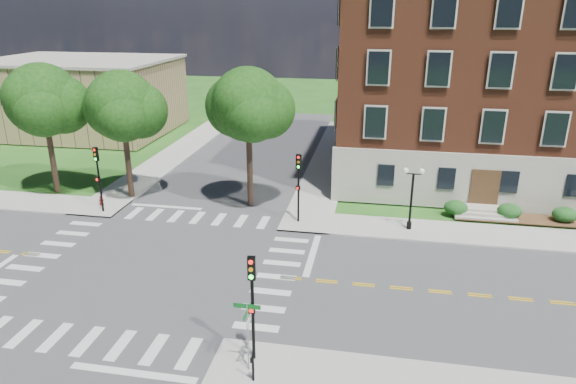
% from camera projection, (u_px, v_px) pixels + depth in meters
% --- Properties ---
extents(ground, '(160.00, 160.00, 0.00)m').
position_uv_depth(ground, '(155.00, 266.00, 29.67)').
color(ground, '#255919').
rests_on(ground, ground).
extents(road_ew, '(90.00, 12.00, 0.01)m').
position_uv_depth(road_ew, '(155.00, 266.00, 29.67)').
color(road_ew, '#3D3D3F').
rests_on(road_ew, ground).
extents(road_ns, '(12.00, 90.00, 0.01)m').
position_uv_depth(road_ns, '(155.00, 266.00, 29.67)').
color(road_ns, '#3D3D3F').
rests_on(road_ns, ground).
extents(sidewalk_ne, '(34.00, 34.00, 0.12)m').
position_uv_depth(sidewalk_ne, '(414.00, 191.00, 41.26)').
color(sidewalk_ne, '#9E9B93').
rests_on(sidewalk_ne, ground).
extents(sidewalk_nw, '(34.00, 34.00, 0.12)m').
position_uv_depth(sidewalk_nw, '(66.00, 171.00, 46.44)').
color(sidewalk_nw, '#9E9B93').
rests_on(sidewalk_nw, ground).
extents(crosswalk_east, '(2.20, 10.20, 0.02)m').
position_uv_depth(crosswalk_east, '(276.00, 277.00, 28.46)').
color(crosswalk_east, silver).
rests_on(crosswalk_east, ground).
extents(stop_bar_east, '(0.40, 5.50, 0.00)m').
position_uv_depth(stop_bar_east, '(312.00, 255.00, 30.96)').
color(stop_bar_east, silver).
rests_on(stop_bar_east, ground).
extents(main_building, '(30.60, 22.40, 16.50)m').
position_uv_depth(main_building, '(524.00, 79.00, 43.07)').
color(main_building, '#A29E8F').
rests_on(main_building, ground).
extents(secondary_building, '(20.40, 15.40, 8.30)m').
position_uv_depth(secondary_building, '(82.00, 95.00, 59.60)').
color(secondary_building, '#9D8456').
rests_on(secondary_building, ground).
extents(tree_b, '(5.54, 5.54, 10.12)m').
position_uv_depth(tree_b, '(43.00, 100.00, 38.55)').
color(tree_b, black).
rests_on(tree_b, ground).
extents(tree_c, '(5.21, 5.21, 9.70)m').
position_uv_depth(tree_c, '(122.00, 106.00, 37.68)').
color(tree_c, black).
rests_on(tree_c, ground).
extents(tree_d, '(5.26, 5.26, 10.15)m').
position_uv_depth(tree_d, '(248.00, 105.00, 35.90)').
color(tree_d, black).
rests_on(tree_d, ground).
extents(traffic_signal_se, '(0.34, 0.38, 4.80)m').
position_uv_depth(traffic_signal_se, '(252.00, 295.00, 20.70)').
color(traffic_signal_se, black).
rests_on(traffic_signal_se, ground).
extents(traffic_signal_ne, '(0.38, 0.46, 4.80)m').
position_uv_depth(traffic_signal_ne, '(299.00, 179.00, 34.41)').
color(traffic_signal_ne, black).
rests_on(traffic_signal_ne, ground).
extents(traffic_signal_nw, '(0.37, 0.43, 4.80)m').
position_uv_depth(traffic_signal_nw, '(98.00, 171.00, 36.11)').
color(traffic_signal_nw, black).
rests_on(traffic_signal_nw, ground).
extents(twin_lamp_west, '(1.36, 0.36, 4.23)m').
position_uv_depth(twin_lamp_west, '(412.00, 195.00, 33.47)').
color(twin_lamp_west, black).
rests_on(twin_lamp_west, ground).
extents(street_sign_pole, '(1.10, 1.10, 3.10)m').
position_uv_depth(street_sign_pole, '(248.00, 324.00, 20.34)').
color(street_sign_pole, gray).
rests_on(street_sign_pole, ground).
extents(push_button_post, '(0.14, 0.21, 1.20)m').
position_uv_depth(push_button_post, '(253.00, 367.00, 20.23)').
color(push_button_post, black).
rests_on(push_button_post, ground).
extents(fire_hydrant, '(0.35, 0.35, 0.75)m').
position_uv_depth(fire_hydrant, '(102.00, 201.00, 38.21)').
color(fire_hydrant, maroon).
rests_on(fire_hydrant, ground).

